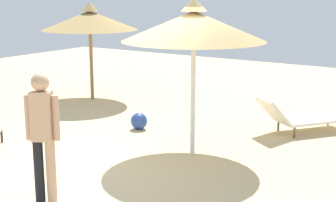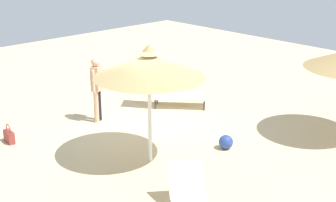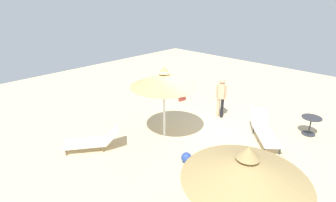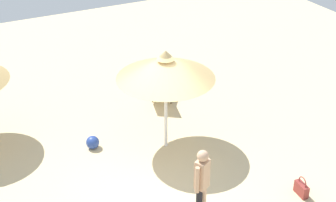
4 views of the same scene
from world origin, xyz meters
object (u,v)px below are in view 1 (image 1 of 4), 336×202
(parasol_umbrella_far_left, at_px, (90,20))
(lounge_chair_near_left, at_px, (301,117))
(parasol_umbrella_far_right, at_px, (194,26))
(person_standing_near_right, at_px, (43,130))
(beach_ball, at_px, (139,121))

(parasol_umbrella_far_left, relative_size, lounge_chair_near_left, 1.28)
(lounge_chair_near_left, bearing_deg, parasol_umbrella_far_right, 154.88)
(parasol_umbrella_far_left, distance_m, person_standing_near_right, 6.47)
(parasol_umbrella_far_right, relative_size, lounge_chair_near_left, 1.38)
(parasol_umbrella_far_left, bearing_deg, parasol_umbrella_far_right, -118.04)
(parasol_umbrella_far_right, bearing_deg, beach_ball, 66.40)
(person_standing_near_right, bearing_deg, lounge_chair_near_left, -18.28)
(lounge_chair_near_left, xyz_separation_m, person_standing_near_right, (-5.10, 1.69, 0.68))
(parasol_umbrella_far_right, xyz_separation_m, beach_ball, (0.75, 1.71, -2.02))
(parasol_umbrella_far_left, xyz_separation_m, parasol_umbrella_far_right, (-2.35, -4.41, 0.18))
(parasol_umbrella_far_left, bearing_deg, beach_ball, -120.67)
(lounge_chair_near_left, xyz_separation_m, beach_ball, (-1.58, 2.79, -0.15))
(parasol_umbrella_far_right, relative_size, beach_ball, 7.82)
(beach_ball, bearing_deg, person_standing_near_right, -162.58)
(person_standing_near_right, height_order, beach_ball, person_standing_near_right)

